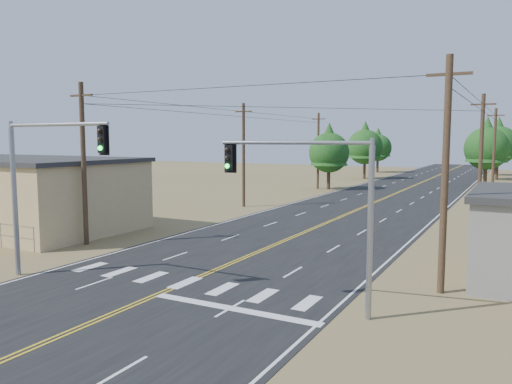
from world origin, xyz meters
The scene contains 17 objects.
ground centered at (0.00, 0.00, 0.00)m, with size 220.00×220.00×0.00m, color olive.
road centered at (0.00, 30.00, 0.01)m, with size 15.00×200.00×0.02m, color black.
building_left centered at (-21.00, 14.00, 2.50)m, with size 20.00×10.00×5.00m, color tan.
utility_pole_left_near centered at (-10.50, 12.00, 5.12)m, with size 1.80×0.30×10.00m.
utility_pole_left_mid centered at (-10.50, 32.00, 5.12)m, with size 1.80×0.30×10.00m.
utility_pole_left_far centered at (-10.50, 52.00, 5.12)m, with size 1.80×0.30×10.00m.
utility_pole_right_near centered at (10.50, 12.00, 5.12)m, with size 1.80×0.30×10.00m.
utility_pole_right_mid centered at (10.50, 32.00, 5.12)m, with size 1.80×0.30×10.00m.
utility_pole_right_far centered at (10.50, 52.00, 5.12)m, with size 1.80×0.30×10.00m.
signal_mast_left centered at (-6.20, 5.35, 5.01)m, with size 6.26×0.44×7.40m.
signal_mast_right centered at (6.96, 7.15, 4.49)m, with size 5.73×1.22×6.60m.
tree_left_near centered at (-9.00, 52.02, 5.36)m, with size 5.26×5.26×8.76m.
tree_left_mid centered at (-9.71, 71.40, 5.88)m, with size 5.77×5.77×9.62m.
tree_left_far centered at (-12.03, 88.83, 5.44)m, with size 5.34×5.34×8.89m.
tree_right_near centered at (9.00, 64.47, 5.91)m, with size 5.80×5.80×9.67m.
tree_right_mid centered at (9.79, 79.49, 6.26)m, with size 6.14×6.14×10.23m.
tree_right_far centered at (9.00, 90.85, 4.84)m, with size 4.75×4.75×7.92m.
Camera 1 is at (13.30, -10.07, 6.54)m, focal length 35.00 mm.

